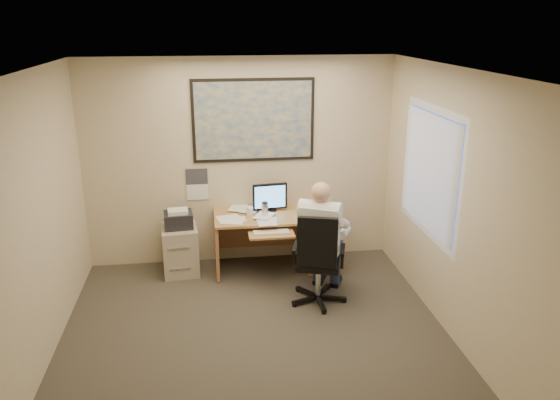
{
  "coord_description": "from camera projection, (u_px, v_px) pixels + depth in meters",
  "views": [
    {
      "loc": [
        -0.42,
        -4.64,
        3.13
      ],
      "look_at": [
        0.4,
        1.3,
        1.13
      ],
      "focal_mm": 35.0,
      "sensor_mm": 36.0,
      "label": 1
    }
  ],
  "objects": [
    {
      "name": "world_map",
      "position": [
        254.0,
        120.0,
        6.92
      ],
      "size": [
        1.56,
        0.03,
        1.06
      ],
      "primitive_type": "cube",
      "color": "#1E4C93",
      "rests_on": "room_shell"
    },
    {
      "name": "window_blinds",
      "position": [
        430.0,
        172.0,
        5.92
      ],
      "size": [
        0.06,
        1.4,
        1.3
      ],
      "primitive_type": null,
      "color": "silver",
      "rests_on": "room_shell"
    },
    {
      "name": "room_shell",
      "position": [
        256.0,
        224.0,
        4.97
      ],
      "size": [
        4.0,
        4.5,
        2.7
      ],
      "color": "#3B372E",
      "rests_on": "ground"
    },
    {
      "name": "desk",
      "position": [
        302.0,
        234.0,
        7.14
      ],
      "size": [
        1.6,
        0.97,
        1.11
      ],
      "color": "tan",
      "rests_on": "ground"
    },
    {
      "name": "office_chair",
      "position": [
        320.0,
        277.0,
        6.23
      ],
      "size": [
        0.83,
        0.83,
        1.12
      ],
      "rotation": [
        0.0,
        0.0,
        -0.29
      ],
      "color": "black",
      "rests_on": "ground"
    },
    {
      "name": "person",
      "position": [
        318.0,
        243.0,
        6.18
      ],
      "size": [
        0.92,
        1.03,
        1.43
      ],
      "primitive_type": null,
      "rotation": [
        0.0,
        0.0,
        -0.46
      ],
      "color": "white",
      "rests_on": "office_chair"
    },
    {
      "name": "wall_calendar",
      "position": [
        197.0,
        184.0,
        7.09
      ],
      "size": [
        0.28,
        0.01,
        0.42
      ],
      "primitive_type": "cube",
      "color": "white",
      "rests_on": "room_shell"
    },
    {
      "name": "filing_cabinet",
      "position": [
        180.0,
        245.0,
        6.99
      ],
      "size": [
        0.49,
        0.57,
        0.86
      ],
      "rotation": [
        0.0,
        0.0,
        0.09
      ],
      "color": "#B5A792",
      "rests_on": "ground"
    }
  ]
}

